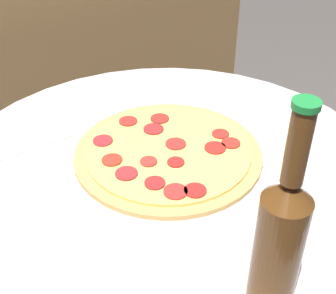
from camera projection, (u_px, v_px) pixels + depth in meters
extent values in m
cylinder|color=silver|center=(167.00, 292.00, 1.09)|extent=(0.10, 0.10, 0.67)
cylinder|color=silver|center=(167.00, 175.00, 0.89)|extent=(0.87, 0.87, 0.02)
cylinder|color=tan|center=(168.00, 153.00, 0.91)|extent=(0.37, 0.37, 0.01)
cylinder|color=#EACC60|center=(168.00, 150.00, 0.91)|extent=(0.32, 0.32, 0.01)
cylinder|color=maroon|center=(126.00, 173.00, 0.84)|extent=(0.04, 0.04, 0.00)
cylinder|color=maroon|center=(155.00, 183.00, 0.82)|extent=(0.04, 0.04, 0.00)
cylinder|color=#A6251E|center=(215.00, 148.00, 0.91)|extent=(0.04, 0.04, 0.00)
cylinder|color=#A62A25|center=(176.00, 192.00, 0.80)|extent=(0.04, 0.04, 0.00)
cylinder|color=#A32721|center=(220.00, 134.00, 0.95)|extent=(0.03, 0.03, 0.00)
cylinder|color=#A9262B|center=(103.00, 141.00, 0.93)|extent=(0.04, 0.04, 0.00)
cylinder|color=#AA2E1F|center=(112.00, 160.00, 0.88)|extent=(0.04, 0.04, 0.00)
cylinder|color=maroon|center=(198.00, 189.00, 0.81)|extent=(0.04, 0.04, 0.00)
cylinder|color=maroon|center=(176.00, 162.00, 0.87)|extent=(0.03, 0.03, 0.00)
cylinder|color=maroon|center=(231.00, 143.00, 0.92)|extent=(0.04, 0.04, 0.00)
cylinder|color=maroon|center=(160.00, 119.00, 1.00)|extent=(0.04, 0.04, 0.00)
cylinder|color=#A62E26|center=(149.00, 161.00, 0.87)|extent=(0.03, 0.03, 0.00)
cylinder|color=maroon|center=(128.00, 121.00, 0.99)|extent=(0.04, 0.04, 0.00)
cylinder|color=#A12A25|center=(176.00, 144.00, 0.92)|extent=(0.04, 0.04, 0.00)
cylinder|color=maroon|center=(154.00, 129.00, 0.96)|extent=(0.04, 0.04, 0.00)
cylinder|color=#563314|center=(277.00, 252.00, 0.60)|extent=(0.06, 0.06, 0.18)
cone|color=#563314|center=(289.00, 191.00, 0.54)|extent=(0.06, 0.06, 0.03)
cylinder|color=#563314|center=(298.00, 147.00, 0.50)|extent=(0.03, 0.03, 0.10)
cylinder|color=#1E8438|center=(306.00, 104.00, 0.47)|extent=(0.03, 0.03, 0.01)
cube|color=white|center=(29.00, 137.00, 0.96)|extent=(0.16, 0.10, 0.01)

